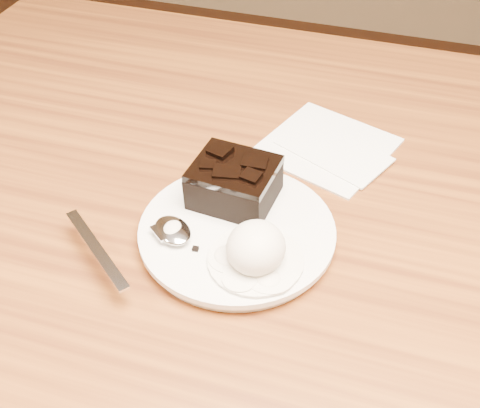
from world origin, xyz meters
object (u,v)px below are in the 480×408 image
(plate, at_px, (237,234))
(brownie, at_px, (234,185))
(ice_cream_scoop, at_px, (256,248))
(spoon, at_px, (173,232))
(dining_table, at_px, (292,389))
(napkin, at_px, (327,146))

(plate, bearing_deg, brownie, 111.28)
(ice_cream_scoop, height_order, spoon, ice_cream_scoop)
(brownie, distance_m, ice_cream_scoop, 0.09)
(dining_table, xyz_separation_m, spoon, (-0.12, -0.11, 0.40))
(napkin, bearing_deg, ice_cream_scoop, -96.54)
(dining_table, distance_m, spoon, 0.43)
(napkin, bearing_deg, brownie, -117.24)
(ice_cream_scoop, bearing_deg, spoon, 173.99)
(spoon, height_order, napkin, spoon)
(dining_table, xyz_separation_m, napkin, (-0.01, 0.11, 0.38))
(ice_cream_scoop, bearing_deg, brownie, 120.41)
(plate, bearing_deg, ice_cream_scoop, -51.38)
(plate, xyz_separation_m, ice_cream_scoop, (0.03, -0.04, 0.03))
(brownie, bearing_deg, spoon, -120.08)
(brownie, distance_m, spoon, 0.08)
(brownie, height_order, napkin, brownie)
(plate, bearing_deg, spoon, -152.82)
(dining_table, xyz_separation_m, brownie, (-0.08, -0.04, 0.41))
(spoon, bearing_deg, ice_cream_scoop, -57.62)
(plate, height_order, napkin, plate)
(plate, xyz_separation_m, brownie, (-0.02, 0.04, 0.03))
(brownie, xyz_separation_m, spoon, (-0.04, -0.07, -0.01))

